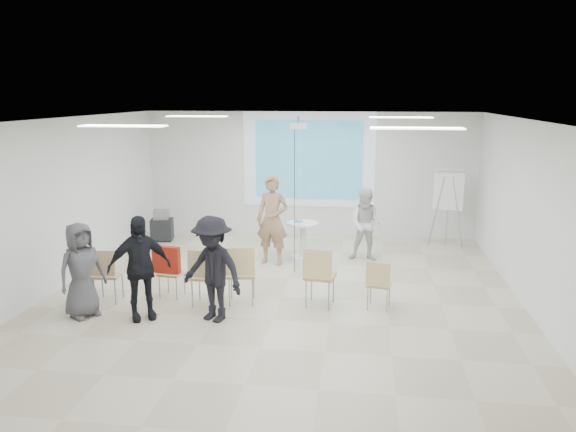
# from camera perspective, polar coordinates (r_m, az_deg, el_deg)

# --- Properties ---
(floor) EXTENTS (8.00, 9.00, 0.10)m
(floor) POSITION_cam_1_polar(r_m,az_deg,el_deg) (9.73, -0.65, -8.50)
(floor) COLOR beige
(floor) RESTS_ON ground
(ceiling) EXTENTS (8.00, 9.00, 0.10)m
(ceiling) POSITION_cam_1_polar(r_m,az_deg,el_deg) (9.11, -0.70, 10.06)
(ceiling) COLOR white
(ceiling) RESTS_ON wall_back
(wall_back) EXTENTS (8.00, 0.10, 3.00)m
(wall_back) POSITION_cam_1_polar(r_m,az_deg,el_deg) (13.75, 2.13, 4.31)
(wall_back) COLOR silver
(wall_back) RESTS_ON floor
(wall_left) EXTENTS (0.10, 9.00, 3.00)m
(wall_left) POSITION_cam_1_polar(r_m,az_deg,el_deg) (10.67, -22.74, 1.04)
(wall_left) COLOR silver
(wall_left) RESTS_ON floor
(wall_right) EXTENTS (0.10, 9.00, 3.00)m
(wall_right) POSITION_cam_1_polar(r_m,az_deg,el_deg) (9.59, 24.02, -0.25)
(wall_right) COLOR silver
(wall_right) RESTS_ON floor
(projection_halo) EXTENTS (3.20, 0.01, 2.30)m
(projection_halo) POSITION_cam_1_polar(r_m,az_deg,el_deg) (13.64, 2.12, 5.73)
(projection_halo) COLOR silver
(projection_halo) RESTS_ON wall_back
(projection_image) EXTENTS (2.60, 0.01, 1.90)m
(projection_image) POSITION_cam_1_polar(r_m,az_deg,el_deg) (13.63, 2.11, 5.72)
(projection_image) COLOR teal
(projection_image) RESTS_ON wall_back
(pedestal_table) EXTENTS (0.72, 0.72, 0.81)m
(pedestal_table) POSITION_cam_1_polar(r_m,az_deg,el_deg) (11.79, 1.52, -2.24)
(pedestal_table) COLOR white
(pedestal_table) RESTS_ON floor
(player_left) EXTENTS (0.83, 0.63, 2.07)m
(player_left) POSITION_cam_1_polar(r_m,az_deg,el_deg) (11.33, -1.60, 0.21)
(player_left) COLOR tan
(player_left) RESTS_ON floor
(player_right) EXTENTS (0.85, 0.70, 1.68)m
(player_right) POSITION_cam_1_polar(r_m,az_deg,el_deg) (11.73, 8.02, -0.46)
(player_right) COLOR white
(player_right) RESTS_ON floor
(controller_left) EXTENTS (0.06, 0.13, 0.04)m
(controller_left) POSITION_cam_1_polar(r_m,az_deg,el_deg) (11.49, -0.52, 2.04)
(controller_left) COLOR white
(controller_left) RESTS_ON player_left
(controller_right) EXTENTS (0.04, 0.12, 0.04)m
(controller_right) POSITION_cam_1_polar(r_m,az_deg,el_deg) (11.91, 7.19, 1.20)
(controller_right) COLOR silver
(controller_right) RESTS_ON player_right
(chair_far_left) EXTENTS (0.47, 0.50, 0.93)m
(chair_far_left) POSITION_cam_1_polar(r_m,az_deg,el_deg) (9.75, -18.05, -5.36)
(chair_far_left) COLOR tan
(chair_far_left) RESTS_ON floor
(chair_left_mid) EXTENTS (0.44, 0.46, 0.83)m
(chair_left_mid) POSITION_cam_1_polar(r_m,az_deg,el_deg) (9.73, -11.94, -5.41)
(chair_left_mid) COLOR tan
(chair_left_mid) RESTS_ON floor
(chair_left_inner) EXTENTS (0.47, 0.51, 0.98)m
(chair_left_inner) POSITION_cam_1_polar(r_m,az_deg,el_deg) (9.22, -8.49, -5.70)
(chair_left_inner) COLOR tan
(chair_left_inner) RESTS_ON floor
(chair_center) EXTENTS (0.53, 0.56, 1.00)m
(chair_center) POSITION_cam_1_polar(r_m,az_deg,el_deg) (9.23, -4.79, -5.51)
(chair_center) COLOR tan
(chair_center) RESTS_ON floor
(chair_right_inner) EXTENTS (0.53, 0.56, 1.00)m
(chair_right_inner) POSITION_cam_1_polar(r_m,az_deg,el_deg) (9.10, 3.17, -5.75)
(chair_right_inner) COLOR tan
(chair_right_inner) RESTS_ON floor
(chair_right_far) EXTENTS (0.44, 0.46, 0.81)m
(chair_right_far) POSITION_cam_1_polar(r_m,az_deg,el_deg) (9.14, 9.20, -6.55)
(chair_right_far) COLOR tan
(chair_right_far) RESTS_ON floor
(red_jacket) EXTENTS (0.48, 0.17, 0.45)m
(red_jacket) POSITION_cam_1_polar(r_m,az_deg,el_deg) (9.53, -12.25, -4.36)
(red_jacket) COLOR #B02415
(red_jacket) RESTS_ON chair_left_mid
(laptop) EXTENTS (0.37, 0.27, 0.03)m
(laptop) POSITION_cam_1_polar(r_m,az_deg,el_deg) (9.33, -8.29, -5.82)
(laptop) COLOR black
(laptop) RESTS_ON chair_left_inner
(audience_left) EXTENTS (1.27, 1.14, 1.87)m
(audience_left) POSITION_cam_1_polar(r_m,az_deg,el_deg) (8.84, -14.92, -4.36)
(audience_left) COLOR black
(audience_left) RESTS_ON floor
(audience_mid) EXTENTS (1.36, 1.09, 1.85)m
(audience_mid) POSITION_cam_1_polar(r_m,az_deg,el_deg) (8.55, -7.69, -4.66)
(audience_mid) COLOR black
(audience_mid) RESTS_ON floor
(audience_outer) EXTENTS (0.91, 0.98, 1.68)m
(audience_outer) POSITION_cam_1_polar(r_m,az_deg,el_deg) (9.23, -20.31, -4.63)
(audience_outer) COLOR #515055
(audience_outer) RESTS_ON floor
(flipchart_easel) EXTENTS (0.76, 0.59, 1.79)m
(flipchart_easel) POSITION_cam_1_polar(r_m,az_deg,el_deg) (12.96, 16.00, 2.53)
(flipchart_easel) COLOR gray
(flipchart_easel) RESTS_ON floor
(av_cart) EXTENTS (0.55, 0.47, 0.74)m
(av_cart) POSITION_cam_1_polar(r_m,az_deg,el_deg) (13.60, -12.69, -1.04)
(av_cart) COLOR black
(av_cart) RESTS_ON floor
(ceiling_projector) EXTENTS (0.30, 0.25, 3.00)m
(ceiling_projector) POSITION_cam_1_polar(r_m,az_deg,el_deg) (10.59, 1.05, 8.41)
(ceiling_projector) COLOR white
(ceiling_projector) RESTS_ON ceiling
(fluor_panel_nw) EXTENTS (1.20, 0.30, 0.02)m
(fluor_panel_nw) POSITION_cam_1_polar(r_m,az_deg,el_deg) (11.51, -9.23, 9.97)
(fluor_panel_nw) COLOR white
(fluor_panel_nw) RESTS_ON ceiling
(fluor_panel_ne) EXTENTS (1.20, 0.30, 0.02)m
(fluor_panel_ne) POSITION_cam_1_polar(r_m,az_deg,el_deg) (11.03, 11.38, 9.79)
(fluor_panel_ne) COLOR white
(fluor_panel_ne) RESTS_ON ceiling
(fluor_panel_sw) EXTENTS (1.20, 0.30, 0.02)m
(fluor_panel_sw) POSITION_cam_1_polar(r_m,az_deg,el_deg) (8.22, -16.39, 8.77)
(fluor_panel_sw) COLOR white
(fluor_panel_sw) RESTS_ON ceiling
(fluor_panel_se) EXTENTS (1.20, 0.30, 0.02)m
(fluor_panel_se) POSITION_cam_1_polar(r_m,az_deg,el_deg) (7.54, 12.93, 8.68)
(fluor_panel_se) COLOR white
(fluor_panel_se) RESTS_ON ceiling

